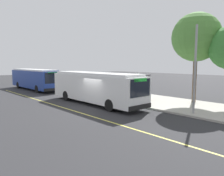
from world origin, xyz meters
TOP-DOWN VIEW (x-y plane):
  - ground_plane at (0.00, 0.00)m, footprint 120.00×120.00m
  - sidewalk_curb at (0.00, 6.00)m, footprint 44.00×6.40m
  - lane_stripe_center at (0.00, -2.20)m, footprint 36.00×0.14m
  - transit_bus_main at (-1.28, 1.01)m, footprint 11.32×2.65m
  - transit_bus_second at (-15.90, 1.19)m, footprint 11.46×2.67m
  - bus_shelter at (-0.90, 6.16)m, footprint 2.90×1.60m
  - waiting_bench at (-0.73, 6.13)m, footprint 1.60×0.48m
  - route_sign_post at (1.49, 3.87)m, footprint 0.44×0.08m
  - pedestrian_commuter at (-1.98, 4.18)m, footprint 0.24×0.40m
  - street_tree_upstreet at (4.93, 7.97)m, footprint 4.46×4.46m
  - utility_pole at (7.21, 3.58)m, footprint 0.16×0.16m

SIDE VIEW (x-z plane):
  - ground_plane at x=0.00m, z-range 0.00..0.00m
  - lane_stripe_center at x=0.00m, z-range 0.00..0.01m
  - sidewalk_curb at x=0.00m, z-range 0.00..0.15m
  - waiting_bench at x=-0.73m, z-range 0.16..1.11m
  - pedestrian_commuter at x=-1.98m, z-range 0.27..1.96m
  - transit_bus_main at x=-1.28m, z-range 0.14..3.09m
  - transit_bus_second at x=-15.90m, z-range 0.14..3.09m
  - bus_shelter at x=-0.90m, z-range 0.68..3.16m
  - route_sign_post at x=1.49m, z-range 0.56..3.36m
  - utility_pole at x=7.21m, z-range 0.15..6.55m
  - street_tree_upstreet at x=4.93m, z-range 2.04..10.31m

